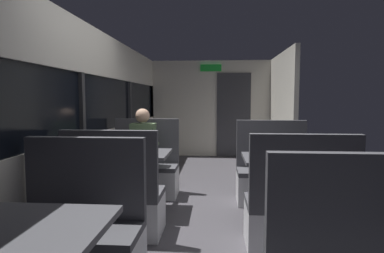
{
  "coord_description": "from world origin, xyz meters",
  "views": [
    {
      "loc": [
        0.13,
        -3.67,
        1.4
      ],
      "look_at": [
        -0.23,
        1.13,
        0.98
      ],
      "focal_mm": 30.38,
      "sensor_mm": 36.0,
      "label": 1
    }
  ],
  "objects": [
    {
      "name": "bench_mid_window_facing_entry",
      "position": [
        -0.89,
        0.9,
        0.33
      ],
      "size": [
        0.95,
        0.5,
        1.1
      ],
      "color": "silver",
      "rests_on": "ground_plane"
    },
    {
      "name": "carriage_aisle_panel_right",
      "position": [
        1.45,
        3.0,
        1.15
      ],
      "size": [
        0.08,
        2.4,
        2.3
      ],
      "primitive_type": "cube",
      "color": "beige",
      "rests_on": "ground_plane"
    },
    {
      "name": "carriage_window_panel_left",
      "position": [
        -1.45,
        0.0,
        1.11
      ],
      "size": [
        0.09,
        8.48,
        2.3
      ],
      "color": "beige",
      "rests_on": "ground_plane"
    },
    {
      "name": "bench_mid_window_facing_end",
      "position": [
        -0.89,
        -0.49,
        0.33
      ],
      "size": [
        0.95,
        0.5,
        1.1
      ],
      "color": "silver",
      "rests_on": "ground_plane"
    },
    {
      "name": "bench_rear_aisle_facing_end",
      "position": [
        0.89,
        -0.69,
        0.33
      ],
      "size": [
        0.95,
        0.5,
        1.1
      ],
      "color": "silver",
      "rests_on": "ground_plane"
    },
    {
      "name": "bench_near_window_facing_entry",
      "position": [
        -0.89,
        -1.39,
        0.33
      ],
      "size": [
        0.95,
        0.5,
        1.1
      ],
      "color": "silver",
      "rests_on": "ground_plane"
    },
    {
      "name": "seated_passenger",
      "position": [
        -0.89,
        0.83,
        0.54
      ],
      "size": [
        0.47,
        0.55,
        1.26
      ],
      "color": "#26262D",
      "rests_on": "ground_plane"
    },
    {
      "name": "bench_rear_aisle_facing_entry",
      "position": [
        0.89,
        0.7,
        0.33
      ],
      "size": [
        0.95,
        0.5,
        1.1
      ],
      "color": "silver",
      "rests_on": "ground_plane"
    },
    {
      "name": "dining_table_near_window",
      "position": [
        -0.89,
        -2.09,
        0.64
      ],
      "size": [
        0.9,
        0.7,
        0.74
      ],
      "color": "#9E9EA3",
      "rests_on": "ground_plane"
    },
    {
      "name": "dining_table_mid_window",
      "position": [
        -0.89,
        0.2,
        0.64
      ],
      "size": [
        0.9,
        0.7,
        0.74
      ],
      "color": "#9E9EA3",
      "rests_on": "ground_plane"
    },
    {
      "name": "ground_plane",
      "position": [
        0.0,
        0.0,
        -0.01
      ],
      "size": [
        3.3,
        9.2,
        0.02
      ],
      "primitive_type": "cube",
      "color": "#423F44"
    },
    {
      "name": "carriage_end_bulkhead",
      "position": [
        0.06,
        4.19,
        1.14
      ],
      "size": [
        2.9,
        0.11,
        2.3
      ],
      "color": "beige",
      "rests_on": "ground_plane"
    },
    {
      "name": "dining_table_rear_aisle",
      "position": [
        0.89,
        0.0,
        0.64
      ],
      "size": [
        0.9,
        0.7,
        0.74
      ],
      "color": "#9E9EA3",
      "rests_on": "ground_plane"
    }
  ]
}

